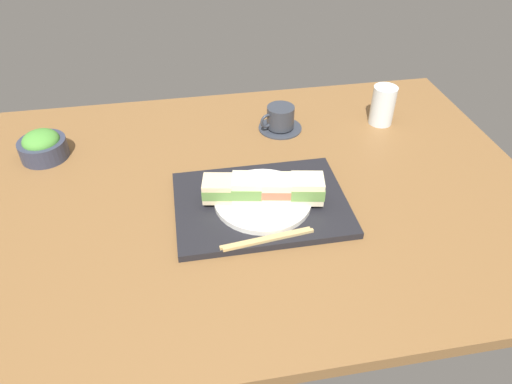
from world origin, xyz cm
name	(u,v)px	position (x,y,z in cm)	size (l,w,h in cm)	color
ground_plane	(252,192)	(0.00, 0.00, -1.50)	(140.00, 100.00, 3.00)	brown
serving_tray	(261,204)	(0.71, -7.55, 0.84)	(39.52, 28.82, 1.68)	black
sandwich_plate	(263,200)	(1.09, -7.91, 2.32)	(22.45, 22.45, 1.28)	silver
sandwich_nearmost	(219,189)	(-8.66, -5.95, 5.39)	(8.26, 7.19, 4.86)	beige
sandwich_inner_near	(248,188)	(-2.16, -7.25, 5.73)	(8.41, 7.32, 5.55)	#EFE5C1
sandwich_inner_far	(278,189)	(4.34, -8.56, 5.65)	(8.23, 7.14, 5.38)	beige
sandwich_farmost	(307,189)	(10.84, -9.87, 5.80)	(8.46, 7.27, 5.69)	beige
salad_bowl	(43,146)	(-52.10, 22.64, 3.49)	(12.26, 12.26, 7.66)	#33384C
chopsticks_pair	(266,239)	(-0.52, -20.36, 2.03)	(19.93, 3.75, 0.70)	tan
coffee_cup	(280,119)	(12.50, 25.80, 3.21)	(12.68, 12.56, 7.04)	#333842
drinking_glass	(383,105)	(42.54, 24.07, 5.70)	(6.85, 6.85, 11.41)	silver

